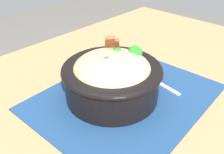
% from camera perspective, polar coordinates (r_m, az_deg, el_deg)
% --- Properties ---
extents(table, '(1.21, 0.77, 0.74)m').
position_cam_1_polar(table, '(0.60, 1.57, -10.25)').
color(table, '#99754C').
rests_on(table, ground_plane).
extents(placemat, '(0.40, 0.33, 0.00)m').
position_cam_1_polar(placemat, '(0.55, 3.05, -4.59)').
color(placemat, navy).
rests_on(placemat, table).
extents(bowl, '(0.22, 0.22, 0.13)m').
position_cam_1_polar(bowl, '(0.52, 0.04, 0.22)').
color(bowl, black).
rests_on(bowl, placemat).
extents(fork, '(0.03, 0.13, 0.00)m').
position_cam_1_polar(fork, '(0.61, 9.94, -0.91)').
color(fork, silver).
rests_on(fork, placemat).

